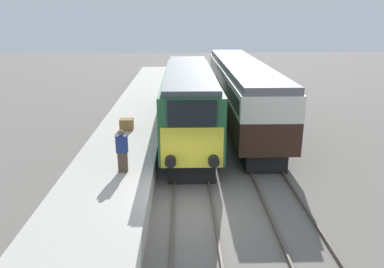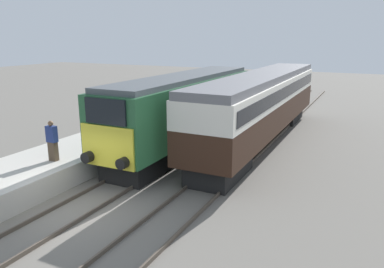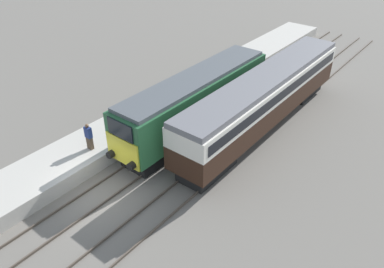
# 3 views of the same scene
# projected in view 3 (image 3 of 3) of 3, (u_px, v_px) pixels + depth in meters

# --- Properties ---
(ground_plane) EXTENTS (120.00, 120.00, 0.00)m
(ground_plane) POSITION_uv_depth(u_px,v_px,m) (98.00, 196.00, 20.38)
(ground_plane) COLOR slate
(platform_left) EXTENTS (3.50, 50.00, 0.93)m
(platform_left) POSITION_uv_depth(u_px,v_px,m) (154.00, 112.00, 27.09)
(platform_left) COLOR #B7B2A8
(platform_left) RESTS_ON ground_plane
(rails_near_track) EXTENTS (1.51, 60.00, 0.14)m
(rails_near_track) POSITION_uv_depth(u_px,v_px,m) (160.00, 152.00, 23.62)
(rails_near_track) COLOR #4C4238
(rails_near_track) RESTS_ON ground_plane
(rails_far_track) EXTENTS (1.50, 60.00, 0.14)m
(rails_far_track) POSITION_uv_depth(u_px,v_px,m) (203.00, 174.00, 21.85)
(rails_far_track) COLOR #4C4238
(rails_far_track) RESTS_ON ground_plane
(locomotive) EXTENTS (2.70, 13.66, 4.03)m
(locomotive) POSITION_uv_depth(u_px,v_px,m) (196.00, 101.00, 24.84)
(locomotive) COLOR black
(locomotive) RESTS_ON ground_plane
(passenger_carriage) EXTENTS (2.75, 17.28, 4.00)m
(passenger_carriage) POSITION_uv_depth(u_px,v_px,m) (265.00, 96.00, 25.03)
(passenger_carriage) COLOR black
(passenger_carriage) RESTS_ON ground_plane
(person_on_platform) EXTENTS (0.44, 0.26, 1.72)m
(person_on_platform) POSITION_uv_depth(u_px,v_px,m) (89.00, 137.00, 22.04)
(person_on_platform) COLOR #473828
(person_on_platform) RESTS_ON platform_left
(luggage_crate) EXTENTS (0.70, 0.56, 0.60)m
(luggage_crate) POSITION_uv_depth(u_px,v_px,m) (148.00, 105.00, 26.40)
(luggage_crate) COLOR olive
(luggage_crate) RESTS_ON platform_left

